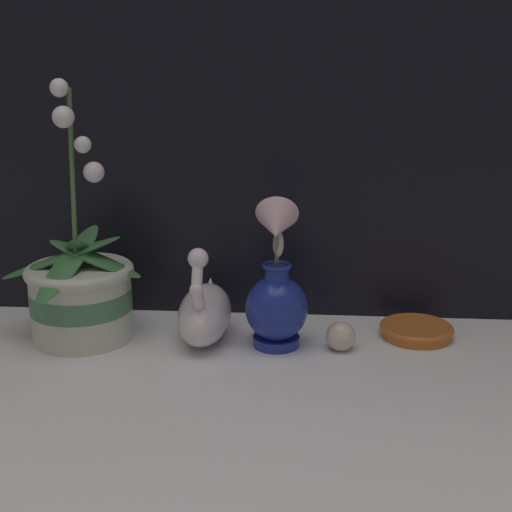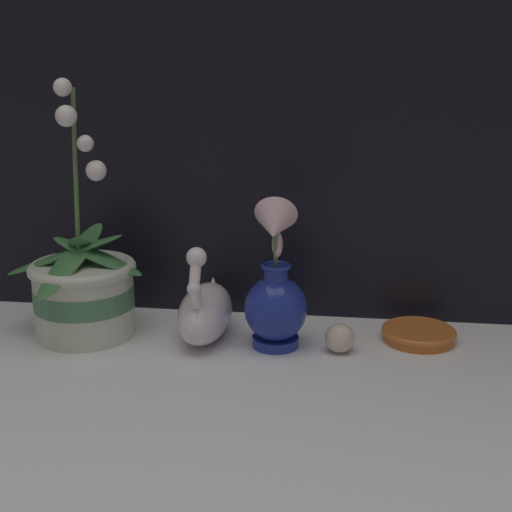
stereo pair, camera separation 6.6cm
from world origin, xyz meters
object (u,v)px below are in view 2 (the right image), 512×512
swan_figurine (205,310)px  blue_vase (275,296)px  amber_dish (419,333)px  orchid_potted_plant (84,289)px  glass_sphere (340,338)px

swan_figurine → blue_vase: 0.13m
blue_vase → amber_dish: (0.25, 0.06, -0.08)m
orchid_potted_plant → glass_sphere: orchid_potted_plant is taller
swan_figurine → amber_dish: bearing=5.7°
blue_vase → amber_dish: blue_vase is taller
orchid_potted_plant → amber_dish: (0.59, 0.05, -0.07)m
swan_figurine → amber_dish: 0.37m
glass_sphere → orchid_potted_plant: bearing=177.3°
orchid_potted_plant → glass_sphere: (0.45, -0.02, -0.06)m
orchid_potted_plant → glass_sphere: bearing=-2.7°
swan_figurine → glass_sphere: (0.23, -0.03, -0.03)m
orchid_potted_plant → amber_dish: 0.59m
blue_vase → glass_sphere: size_ratio=5.30×
glass_sphere → amber_dish: 0.15m
orchid_potted_plant → swan_figurine: 0.22m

